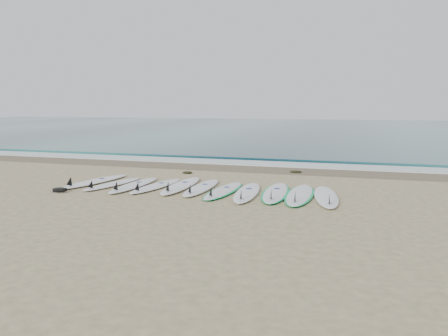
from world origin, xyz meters
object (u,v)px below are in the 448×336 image
(surfboard_5, at_px, (201,187))
(leash_coil, at_px, (60,190))
(surfboard_0, at_px, (94,181))
(surfboard_10, at_px, (326,196))

(surfboard_5, height_order, leash_coil, surfboard_5)
(surfboard_5, relative_size, leash_coil, 5.74)
(surfboard_0, bearing_deg, surfboard_5, 9.14)
(surfboard_10, distance_m, leash_coil, 6.79)
(surfboard_0, distance_m, surfboard_5, 3.29)
(surfboard_0, bearing_deg, leash_coil, -86.79)
(surfboard_5, xyz_separation_m, surfboard_10, (3.28, -0.18, 0.00))
(surfboard_5, distance_m, surfboard_10, 3.28)
(surfboard_5, bearing_deg, surfboard_0, 178.17)
(surfboard_10, bearing_deg, surfboard_0, 170.40)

